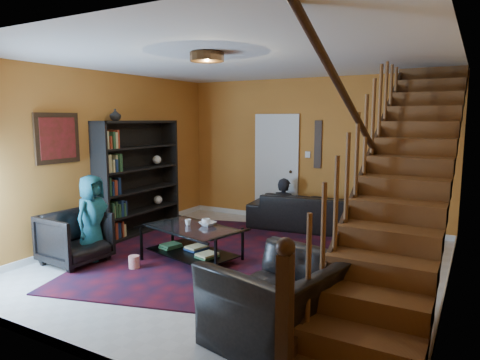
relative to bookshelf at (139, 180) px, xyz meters
The scene contains 21 objects.
floor 2.66m from the bookshelf, 14.01° to the right, with size 5.50×5.50×0.00m, color beige.
room 1.59m from the bookshelf, 34.27° to the left, with size 5.50×5.50×5.50m.
staircase 4.59m from the bookshelf, ahead, with size 0.95×5.02×3.18m.
bookshelf is the anchor object (origin of this frame).
door 2.73m from the bookshelf, 51.26° to the left, with size 0.82×0.05×2.05m, color silver.
framed_picture 1.70m from the bookshelf, 96.28° to the right, with size 0.04×0.74×0.74m, color maroon.
wall_hanging 3.38m from the bookshelf, 39.82° to the left, with size 0.14×0.03×0.90m, color black.
ceiling_fixture 3.30m from the bookshelf, 30.20° to the right, with size 0.40×0.40×0.10m, color #3F2814.
rug 2.15m from the bookshelf, 10.63° to the right, with size 3.49×3.99×0.02m, color #4A0D17.
sofa 3.20m from the bookshelf, 32.84° to the left, with size 2.29×0.90×0.67m, color black.
armchair_left 1.84m from the bookshelf, 78.26° to the right, with size 0.78×0.81×0.73m, color black.
armchair_right 4.39m from the bookshelf, 31.10° to the right, with size 1.20×1.04×0.78m, color black.
person_adult_a 2.78m from the bookshelf, 40.73° to the left, with size 0.50×0.33×1.37m, color black.
person_adult_b 4.25m from the bookshelf, 24.72° to the left, with size 0.67×0.52×1.38m, color black.
person_child 1.58m from the bookshelf, 72.81° to the right, with size 0.61×0.40×1.25m, color #1B5469.
coffee_table 2.03m from the bookshelf, 25.51° to the right, with size 1.47×1.07×0.50m.
cup_a 2.01m from the bookshelf, 19.18° to the right, with size 0.13×0.13×0.10m, color #999999.
cup_b 1.84m from the bookshelf, 25.14° to the right, with size 0.09×0.09×0.09m, color #999999.
bowl 2.04m from the bookshelf, 18.84° to the right, with size 0.23×0.23×0.06m, color #999999.
vase 1.24m from the bookshelf, 90.00° to the right, with size 0.18×0.18×0.19m, color #999999.
popcorn_bucket 2.12m from the bookshelf, 50.18° to the right, with size 0.15×0.15×0.17m, color red.
Camera 1 is at (2.83, -5.05, 2.03)m, focal length 32.00 mm.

